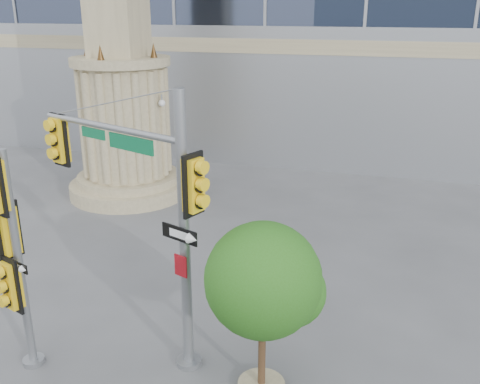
# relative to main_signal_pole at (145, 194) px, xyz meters

# --- Properties ---
(ground) EXTENTS (120.00, 120.00, 0.00)m
(ground) POSITION_rel_main_signal_pole_xyz_m (0.99, -0.41, -3.41)
(ground) COLOR #545456
(ground) RESTS_ON ground
(monument) EXTENTS (4.40, 4.40, 16.60)m
(monument) POSITION_rel_main_signal_pole_xyz_m (-5.01, 8.59, 2.10)
(monument) COLOR #9A8B68
(monument) RESTS_ON ground
(main_signal_pole) EXTENTS (4.07, 1.88, 5.51)m
(main_signal_pole) POSITION_rel_main_signal_pole_xyz_m (0.00, 0.00, 0.00)
(main_signal_pole) COLOR slate
(main_signal_pole) RESTS_ON ground
(secondary_signal_pole) EXTENTS (0.76, 0.73, 4.45)m
(secondary_signal_pole) POSITION_rel_main_signal_pole_xyz_m (-2.17, -1.29, -0.80)
(secondary_signal_pole) COLOR slate
(secondary_signal_pole) RESTS_ON ground
(street_tree) EXTENTS (2.13, 2.08, 3.32)m
(street_tree) POSITION_rel_main_signal_pole_xyz_m (2.53, -0.61, -1.23)
(street_tree) COLOR #9A8B68
(street_tree) RESTS_ON ground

